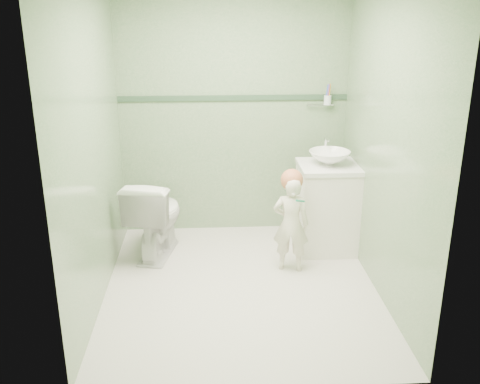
{
  "coord_description": "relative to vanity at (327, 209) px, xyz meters",
  "views": [
    {
      "loc": [
        -0.24,
        -3.95,
        2.24
      ],
      "look_at": [
        0.0,
        0.15,
        0.78
      ],
      "focal_mm": 40.67,
      "sensor_mm": 36.0,
      "label": 1
    }
  ],
  "objects": [
    {
      "name": "room_shell",
      "position": [
        -0.84,
        -0.7,
        0.8
      ],
      "size": [
        2.5,
        2.54,
        2.4
      ],
      "color": "gray",
      "rests_on": "ground"
    },
    {
      "name": "toddler",
      "position": [
        -0.39,
        -0.4,
        0.02
      ],
      "size": [
        0.35,
        0.27,
        0.85
      ],
      "primitive_type": "imported",
      "rotation": [
        0.0,
        0.0,
        2.92
      ],
      "color": "white",
      "rests_on": "ground"
    },
    {
      "name": "toilet",
      "position": [
        -1.58,
        -0.03,
        -0.03
      ],
      "size": [
        0.56,
        0.8,
        0.75
      ],
      "primitive_type": "imported",
      "rotation": [
        0.0,
        0.0,
        2.93
      ],
      "color": "white",
      "rests_on": "ground"
    },
    {
      "name": "trim_stripe",
      "position": [
        -0.84,
        0.54,
        0.95
      ],
      "size": [
        2.2,
        0.02,
        0.05
      ],
      "primitive_type": "cube",
      "color": "#304C35",
      "rests_on": "room_shell"
    },
    {
      "name": "teal_toothbrush",
      "position": [
        -0.35,
        -0.54,
        0.29
      ],
      "size": [
        0.11,
        0.14,
        0.08
      ],
      "color": "#16835D",
      "rests_on": "toddler"
    },
    {
      "name": "cup_holder",
      "position": [
        0.05,
        0.48,
        0.93
      ],
      "size": [
        0.26,
        0.07,
        0.21
      ],
      "color": "silver",
      "rests_on": "room_shell"
    },
    {
      "name": "faucet",
      "position": [
        0.0,
        0.19,
        0.57
      ],
      "size": [
        0.03,
        0.13,
        0.18
      ],
      "color": "silver",
      "rests_on": "counter"
    },
    {
      "name": "counter",
      "position": [
        0.0,
        0.0,
        0.41
      ],
      "size": [
        0.54,
        0.52,
        0.04
      ],
      "primitive_type": "cube",
      "color": "white",
      "rests_on": "vanity"
    },
    {
      "name": "vanity",
      "position": [
        0.0,
        0.0,
        0.0
      ],
      "size": [
        0.52,
        0.5,
        0.8
      ],
      "primitive_type": "cube",
      "color": "white",
      "rests_on": "ground"
    },
    {
      "name": "ground",
      "position": [
        -0.84,
        -0.7,
        -0.4
      ],
      "size": [
        2.5,
        2.5,
        0.0
      ],
      "primitive_type": "plane",
      "color": "silver",
      "rests_on": "ground"
    },
    {
      "name": "hair_cap",
      "position": [
        -0.39,
        -0.37,
        0.41
      ],
      "size": [
        0.19,
        0.19,
        0.19
      ],
      "primitive_type": "sphere",
      "color": "#C06D47",
      "rests_on": "toddler"
    },
    {
      "name": "basin",
      "position": [
        0.0,
        0.0,
        0.49
      ],
      "size": [
        0.37,
        0.37,
        0.13
      ],
      "primitive_type": "imported",
      "color": "white",
      "rests_on": "counter"
    }
  ]
}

